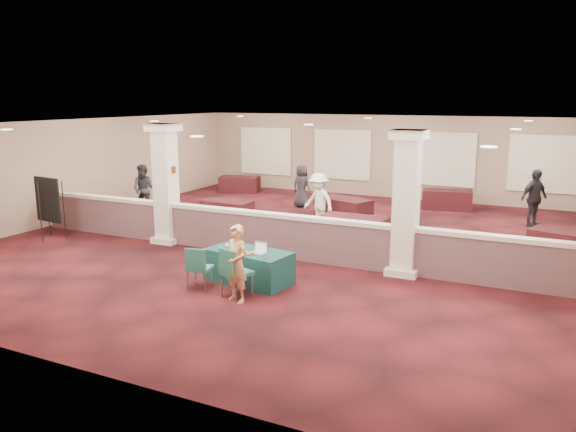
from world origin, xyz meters
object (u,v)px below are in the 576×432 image
at_px(easel_board, 48,200).
at_px(far_table_front_right, 566,245).
at_px(woman, 237,264).
at_px(far_table_front_left, 228,211).
at_px(attendee_b, 319,201).
at_px(attendee_c, 534,198).
at_px(far_table_back_left, 240,184).
at_px(conf_chair_main, 233,269).
at_px(conf_chair_side, 198,265).
at_px(near_table, 249,266).
at_px(attendee_d, 302,186).
at_px(far_table_back_right, 447,200).
at_px(far_table_back_center, 343,209).
at_px(attendee_a, 144,190).
at_px(far_table_front_center, 353,230).

distance_m(easel_board, far_table_front_right, 13.54).
relative_size(woman, far_table_front_left, 0.95).
height_order(attendee_b, attendee_c, attendee_c).
height_order(easel_board, far_table_front_left, easel_board).
bearing_deg(attendee_c, far_table_back_left, 119.72).
height_order(conf_chair_main, woman, woman).
bearing_deg(conf_chair_side, near_table, 43.03).
bearing_deg(far_table_back_left, attendee_b, -40.69).
bearing_deg(near_table, attendee_d, 115.32).
xyz_separation_m(conf_chair_main, far_table_back_left, (-6.35, 10.99, -0.28)).
bearing_deg(far_table_back_right, far_table_back_center, -128.85).
distance_m(easel_board, far_table_back_left, 9.27).
bearing_deg(far_table_back_center, attendee_a, -162.14).
distance_m(conf_chair_side, attendee_c, 11.00).
bearing_deg(far_table_front_right, far_table_front_center, -170.64).
bearing_deg(easel_board, conf_chair_side, -8.07).
xyz_separation_m(far_table_back_center, attendee_b, (-0.25, -1.48, 0.49)).
bearing_deg(far_table_back_right, far_table_front_center, -103.64).
xyz_separation_m(conf_chair_side, woman, (1.03, -0.19, 0.22)).
xyz_separation_m(conf_chair_main, far_table_back_right, (2.11, 10.99, -0.26)).
distance_m(far_table_front_left, attendee_c, 9.47).
relative_size(conf_chair_main, attendee_a, 0.60).
bearing_deg(far_table_front_center, far_table_back_center, 115.41).
bearing_deg(far_table_back_center, easel_board, -137.38).
distance_m(far_table_front_center, attendee_d, 5.26).
relative_size(woman, far_table_back_left, 0.94).
height_order(far_table_back_left, attendee_c, attendee_c).
relative_size(far_table_front_left, attendee_a, 0.94).
bearing_deg(far_table_front_right, easel_board, -161.97).
xyz_separation_m(far_table_front_right, far_table_back_center, (-6.43, 1.73, 0.02)).
bearing_deg(far_table_back_right, attendee_a, -149.30).
relative_size(far_table_front_left, far_table_front_center, 0.89).
bearing_deg(easel_board, far_table_front_right, 25.48).
bearing_deg(near_table, attendee_b, 104.86).
relative_size(near_table, far_table_front_right, 1.09).
height_order(near_table, attendee_d, attendee_d).
height_order(far_table_front_left, far_table_front_center, far_table_front_center).
bearing_deg(conf_chair_main, far_table_front_right, 63.88).
relative_size(conf_chair_side, far_table_front_right, 0.55).
height_order(near_table, conf_chair_side, conf_chair_side).
relative_size(far_table_front_left, attendee_c, 0.90).
distance_m(far_table_front_right, attendee_c, 3.59).
bearing_deg(easel_board, far_table_front_left, 61.37).
xyz_separation_m(far_table_front_center, far_table_back_left, (-7.04, 5.89, -0.04)).
relative_size(far_table_back_left, attendee_c, 0.92).
bearing_deg(far_table_back_left, far_table_front_right, -22.35).
bearing_deg(near_table, far_table_front_left, 134.48).
bearing_deg(far_table_back_center, near_table, -87.17).
height_order(conf_chair_main, far_table_front_center, conf_chair_main).
height_order(far_table_back_center, far_table_back_right, far_table_back_center).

